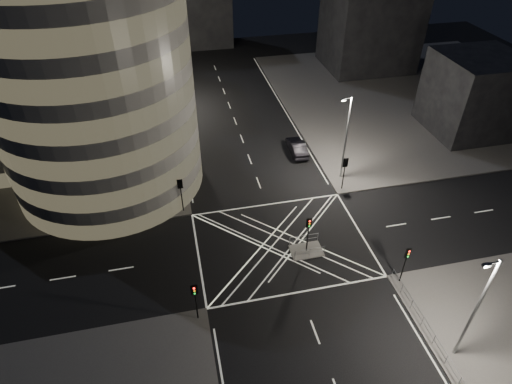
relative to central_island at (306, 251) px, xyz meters
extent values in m
plane|color=black|center=(-2.00, 1.50, -0.07)|extent=(120.00, 120.00, 0.00)
cube|color=#555350|center=(-31.00, 28.50, 0.00)|extent=(42.00, 42.00, 0.15)
cube|color=#555350|center=(27.00, 28.50, 0.00)|extent=(42.00, 42.00, 0.15)
cube|color=slate|center=(0.00, 0.00, 0.00)|extent=(3.00, 2.00, 0.15)
cylinder|color=gray|center=(-18.00, 15.50, 12.57)|extent=(20.00, 20.00, 25.00)
cube|color=gray|center=(-28.00, 25.50, 12.57)|extent=(20.00, 18.00, 25.00)
cube|color=gray|center=(-24.00, 43.50, 11.07)|extent=(24.00, 16.00, 22.00)
cube|color=black|center=(24.00, 41.50, 7.58)|extent=(14.00, 12.00, 15.00)
cube|color=black|center=(28.00, 17.50, 5.08)|extent=(10.00, 10.00, 10.00)
cylinder|color=black|center=(-12.50, 10.50, 1.48)|extent=(0.32, 0.32, 2.81)
ellipsoid|color=black|center=(-12.50, 10.50, 4.26)|extent=(5.02, 5.02, 5.77)
cylinder|color=black|center=(-12.50, 16.50, 1.94)|extent=(0.32, 0.32, 3.73)
ellipsoid|color=black|center=(-12.50, 16.50, 5.03)|extent=(4.49, 4.49, 5.16)
cylinder|color=black|center=(-12.50, 22.50, 1.98)|extent=(0.32, 0.32, 3.81)
ellipsoid|color=black|center=(-12.50, 22.50, 4.91)|extent=(3.74, 3.74, 4.30)
cylinder|color=black|center=(-12.50, 28.50, 1.81)|extent=(0.32, 0.32, 3.46)
ellipsoid|color=black|center=(-12.50, 28.50, 4.71)|extent=(4.28, 4.28, 4.92)
cylinder|color=black|center=(-12.50, 34.50, 1.43)|extent=(0.32, 0.32, 2.71)
ellipsoid|color=black|center=(-12.50, 34.50, 3.83)|extent=(3.82, 3.82, 4.39)
cylinder|color=black|center=(-10.80, 8.30, 1.57)|extent=(0.12, 0.12, 3.00)
cube|color=black|center=(-10.80, 8.30, 3.52)|extent=(0.28, 0.22, 0.90)
cube|color=black|center=(-10.80, 8.30, 3.52)|extent=(0.55, 0.04, 1.10)
cylinder|color=black|center=(-10.80, -5.30, 1.57)|extent=(0.12, 0.12, 3.00)
cube|color=black|center=(-10.80, -5.30, 3.52)|extent=(0.28, 0.22, 0.90)
cube|color=black|center=(-10.80, -5.30, 3.52)|extent=(0.55, 0.04, 1.10)
cylinder|color=black|center=(6.80, 8.30, 1.57)|extent=(0.12, 0.12, 3.00)
cube|color=black|center=(6.80, 8.30, 3.52)|extent=(0.28, 0.22, 0.90)
cube|color=black|center=(6.80, 8.30, 3.52)|extent=(0.55, 0.04, 1.10)
cylinder|color=black|center=(6.80, -5.30, 1.57)|extent=(0.12, 0.12, 3.00)
cube|color=black|center=(6.80, -5.30, 3.52)|extent=(0.28, 0.22, 0.90)
cube|color=black|center=(6.80, -5.30, 3.52)|extent=(0.55, 0.04, 1.10)
cylinder|color=black|center=(0.00, 0.00, 1.57)|extent=(0.12, 0.12, 3.00)
cube|color=black|center=(0.00, 0.00, 3.52)|extent=(0.28, 0.22, 0.90)
cube|color=black|center=(0.00, 0.00, 3.52)|extent=(0.55, 0.04, 1.10)
cylinder|color=slate|center=(-11.50, 13.50, 5.08)|extent=(0.20, 0.20, 10.00)
cylinder|color=slate|center=(-11.05, 13.50, 9.93)|extent=(0.90, 0.10, 0.10)
cube|color=slate|center=(-10.60, 13.50, 9.83)|extent=(0.50, 0.25, 0.18)
cube|color=white|center=(-10.60, 13.50, 9.72)|extent=(0.42, 0.20, 0.05)
cylinder|color=slate|center=(-11.50, 31.50, 5.08)|extent=(0.20, 0.20, 10.00)
cylinder|color=slate|center=(-11.05, 31.50, 9.93)|extent=(0.90, 0.10, 0.10)
cube|color=slate|center=(-10.60, 31.50, 9.83)|extent=(0.50, 0.25, 0.18)
cube|color=white|center=(-10.60, 31.50, 9.72)|extent=(0.42, 0.20, 0.05)
cylinder|color=slate|center=(7.50, 10.50, 5.08)|extent=(0.20, 0.20, 10.00)
cylinder|color=slate|center=(7.05, 10.50, 9.93)|extent=(0.90, 0.10, 0.10)
cube|color=slate|center=(6.60, 10.50, 9.83)|extent=(0.50, 0.25, 0.18)
cube|color=white|center=(6.60, 10.50, 9.72)|extent=(0.42, 0.20, 0.05)
cylinder|color=slate|center=(7.50, -12.50, 5.08)|extent=(0.20, 0.20, 10.00)
cylinder|color=slate|center=(7.05, -12.50, 9.93)|extent=(0.90, 0.10, 0.10)
cube|color=slate|center=(6.60, -12.50, 9.83)|extent=(0.50, 0.25, 0.18)
cube|color=white|center=(6.60, -12.50, 9.72)|extent=(0.42, 0.20, 0.05)
cube|color=slate|center=(6.30, -10.65, 0.62)|extent=(0.06, 11.70, 1.10)
cube|color=slate|center=(0.00, -0.90, 0.62)|extent=(2.80, 0.06, 1.10)
cube|color=slate|center=(0.00, 0.90, 0.62)|extent=(2.80, 0.06, 1.10)
imported|color=black|center=(4.07, 16.64, 0.75)|extent=(1.87, 5.07, 1.66)
camera|label=1|loc=(-10.76, -26.65, 29.11)|focal=30.00mm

